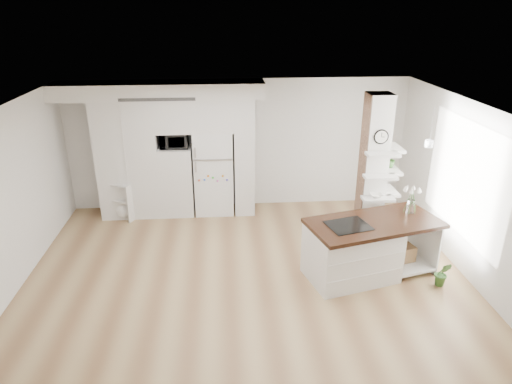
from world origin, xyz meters
TOP-DOWN VIEW (x-y plane):
  - floor at (0.00, 0.00)m, footprint 7.00×6.00m
  - room at (0.00, 0.00)m, footprint 7.04×6.04m
  - cabinet_wall at (-1.45, 2.67)m, footprint 4.00×0.71m
  - refrigerator at (-0.53, 2.68)m, footprint 0.78×0.69m
  - column at (2.38, 1.13)m, footprint 0.69×0.90m
  - window at (3.48, 0.30)m, footprint 0.00×2.40m
  - pendant_light at (1.70, 0.15)m, footprint 0.12×0.12m
  - kitchen_island at (1.77, -0.00)m, footprint 2.24×1.48m
  - bookshelf at (-2.41, 2.49)m, footprint 0.75×0.62m
  - floor_plant_a at (3.00, -0.38)m, footprint 0.28×0.25m
  - floor_plant_b at (3.00, 0.99)m, footprint 0.30×0.30m
  - microwave at (-1.27, 2.62)m, footprint 0.54×0.37m
  - shelf_plant at (2.63, 1.30)m, footprint 0.27×0.23m
  - decor_bowl at (2.30, 0.90)m, footprint 0.22×0.22m

SIDE VIEW (x-z plane):
  - floor at x=0.00m, z-range -0.01..0.01m
  - floor_plant_a at x=3.00m, z-range 0.00..0.42m
  - floor_plant_b at x=3.00m, z-range 0.00..0.52m
  - bookshelf at x=-2.41m, z-range -0.05..0.72m
  - kitchen_island at x=1.77m, z-range -0.27..1.23m
  - refrigerator at x=-0.53m, z-range 0.00..1.75m
  - decor_bowl at x=2.30m, z-range 0.98..1.03m
  - column at x=2.38m, z-range 0.00..2.70m
  - window at x=3.48m, z-range 0.30..2.70m
  - cabinet_wall at x=-1.45m, z-range 0.16..2.86m
  - shelf_plant at x=2.63m, z-range 1.38..1.67m
  - microwave at x=-1.27m, z-range 1.42..1.72m
  - room at x=0.00m, z-range 0.50..3.22m
  - pendant_light at x=1.70m, z-range 2.07..2.17m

